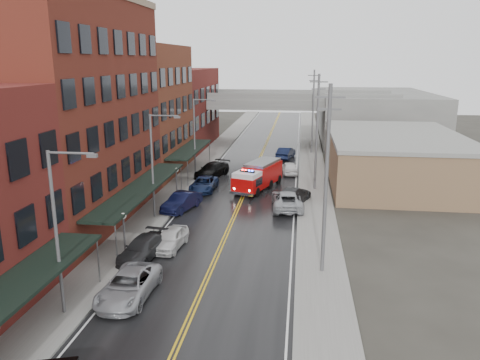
{
  "coord_description": "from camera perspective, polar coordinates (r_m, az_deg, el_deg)",
  "views": [
    {
      "loc": [
        5.55,
        -13.23,
        13.33
      ],
      "look_at": [
        0.35,
        26.56,
        3.0
      ],
      "focal_mm": 35.0,
      "sensor_mm": 36.0,
      "label": 1
    }
  ],
  "objects": [
    {
      "name": "street_lamp_0",
      "position": [
        25.75,
        -21.12,
        -5.01
      ],
      "size": [
        2.64,
        0.22,
        9.0
      ],
      "color": "#59595B",
      "rests_on": "ground"
    },
    {
      "name": "parked_car_left_7",
      "position": [
        54.85,
        -3.43,
        1.22
      ],
      "size": [
        3.99,
        6.08,
        1.64
      ],
      "primitive_type": "imported",
      "rotation": [
        0.0,
        0.0,
        -0.33
      ],
      "color": "black",
      "rests_on": "ground"
    },
    {
      "name": "parked_car_right_0",
      "position": [
        43.28,
        5.78,
        -2.43
      ],
      "size": [
        3.24,
        6.16,
        1.65
      ],
      "primitive_type": "imported",
      "rotation": [
        0.0,
        0.0,
        3.23
      ],
      "color": "#9DA0A5",
      "rests_on": "ground"
    },
    {
      "name": "sidewalk_left",
      "position": [
        47.0,
        -8.74,
        -2.12
      ],
      "size": [
        3.0,
        160.0,
        0.15
      ],
      "primitive_type": "cube",
      "color": "slate",
      "rests_on": "ground"
    },
    {
      "name": "parked_car_left_2",
      "position": [
        28.23,
        -13.42,
        -12.41
      ],
      "size": [
        2.66,
        5.57,
        1.53
      ],
      "primitive_type": "imported",
      "rotation": [
        0.0,
        0.0,
        -0.02
      ],
      "color": "#95979D",
      "rests_on": "ground"
    },
    {
      "name": "road",
      "position": [
        45.57,
        0.13,
        -2.56
      ],
      "size": [
        11.0,
        160.0,
        0.02
      ],
      "primitive_type": "cube",
      "color": "black",
      "rests_on": "ground"
    },
    {
      "name": "globe_lamp_2",
      "position": [
        46.18,
        -7.77,
        0.5
      ],
      "size": [
        0.44,
        0.44,
        3.12
      ],
      "color": "#59595B",
      "rests_on": "ground"
    },
    {
      "name": "brick_building_far",
      "position": [
        74.04,
        -7.42,
        8.63
      ],
      "size": [
        9.0,
        20.0,
        12.0
      ],
      "primitive_type": "cube",
      "color": "#5E1F18",
      "rests_on": "ground"
    },
    {
      "name": "parked_car_right_2",
      "position": [
        56.46,
        6.04,
        1.47
      ],
      "size": [
        2.31,
        4.56,
        1.49
      ],
      "primitive_type": "imported",
      "rotation": [
        0.0,
        0.0,
        3.27
      ],
      "color": "white",
      "rests_on": "ground"
    },
    {
      "name": "sidewalk_right",
      "position": [
        45.25,
        9.35,
        -2.8
      ],
      "size": [
        3.0,
        160.0,
        0.15
      ],
      "primitive_type": "cube",
      "color": "slate",
      "rests_on": "ground"
    },
    {
      "name": "curb_left",
      "position": [
        46.58,
        -6.79,
        -2.2
      ],
      "size": [
        0.3,
        160.0,
        0.15
      ],
      "primitive_type": "cube",
      "color": "gray",
      "rests_on": "ground"
    },
    {
      "name": "overpass",
      "position": [
        75.79,
        3.25,
        8.85
      ],
      "size": [
        40.0,
        10.0,
        7.5
      ],
      "color": "slate",
      "rests_on": "ground"
    },
    {
      "name": "parked_car_left_5",
      "position": [
        42.92,
        -7.12,
        -2.64
      ],
      "size": [
        3.03,
        5.18,
        1.61
      ],
      "primitive_type": "imported",
      "rotation": [
        0.0,
        0.0,
        -0.29
      ],
      "color": "black",
      "rests_on": "ground"
    },
    {
      "name": "street_lamp_2",
      "position": [
        55.19,
        -5.33,
        5.89
      ],
      "size": [
        2.64,
        0.22,
        9.0
      ],
      "color": "#59595B",
      "rests_on": "ground"
    },
    {
      "name": "right_far_block",
      "position": [
        84.67,
        16.0,
        7.56
      ],
      "size": [
        18.0,
        30.0,
        8.0
      ],
      "primitive_type": "cube",
      "color": "slate",
      "rests_on": "ground"
    },
    {
      "name": "parked_car_left_3",
      "position": [
        33.27,
        -11.76,
        -8.14
      ],
      "size": [
        2.71,
        5.25,
        1.45
      ],
      "primitive_type": "imported",
      "rotation": [
        0.0,
        0.0,
        -0.14
      ],
      "color": "#252528",
      "rests_on": "ground"
    },
    {
      "name": "tan_building",
      "position": [
        55.31,
        18.2,
        2.42
      ],
      "size": [
        14.0,
        22.0,
        5.0
      ],
      "primitive_type": "cube",
      "color": "#836046",
      "rests_on": "ground"
    },
    {
      "name": "globe_lamp_1",
      "position": [
        33.44,
        -14.0,
        -5.25
      ],
      "size": [
        0.44,
        0.44,
        3.12
      ],
      "color": "#59595B",
      "rests_on": "ground"
    },
    {
      "name": "awning_2",
      "position": [
        56.25,
        -6.1,
        3.76
      ],
      "size": [
        2.6,
        13.0,
        3.09
      ],
      "color": "black",
      "rests_on": "ground"
    },
    {
      "name": "utility_pole_2",
      "position": [
        68.61,
        8.88,
        8.39
      ],
      "size": [
        1.8,
        0.24,
        12.0
      ],
      "color": "#59595B",
      "rests_on": "ground"
    },
    {
      "name": "awning_0",
      "position": [
        23.95,
        -27.26,
        -12.87
      ],
      "size": [
        2.6,
        16.0,
        3.09
      ],
      "color": "black",
      "rests_on": "ground"
    },
    {
      "name": "utility_pole_1",
      "position": [
        48.76,
        9.36,
        5.96
      ],
      "size": [
        1.8,
        0.24,
        12.0
      ],
      "color": "#59595B",
      "rests_on": "ground"
    },
    {
      "name": "curb_right",
      "position": [
        45.21,
        7.26,
        -2.73
      ],
      "size": [
        0.3,
        160.0,
        0.15
      ],
      "primitive_type": "cube",
      "color": "gray",
      "rests_on": "ground"
    },
    {
      "name": "awning_1",
      "position": [
        39.87,
        -11.92,
        -0.91
      ],
      "size": [
        2.6,
        18.0,
        3.09
      ],
      "color": "black",
      "rests_on": "ground"
    },
    {
      "name": "brick_building_b",
      "position": [
        41.07,
        -20.1,
        7.52
      ],
      "size": [
        9.0,
        20.0,
        18.0
      ],
      "primitive_type": "cube",
      "color": "maroon",
      "rests_on": "ground"
    },
    {
      "name": "parked_car_left_6",
      "position": [
        49.12,
        -4.43,
        -0.49
      ],
      "size": [
        2.45,
        5.18,
        1.43
      ],
      "primitive_type": "imported",
      "rotation": [
        0.0,
        0.0,
        -0.02
      ],
      "color": "#111E42",
      "rests_on": "ground"
    },
    {
      "name": "brick_building_c",
      "position": [
        57.24,
        -11.95,
        8.28
      ],
      "size": [
        9.0,
        15.0,
        15.0
      ],
      "primitive_type": "cube",
      "color": "brown",
      "rests_on": "ground"
    },
    {
      "name": "parked_car_right_3",
      "position": [
        65.26,
        5.61,
        3.3
      ],
      "size": [
        2.68,
        5.16,
        1.62
      ],
      "primitive_type": "imported",
      "rotation": [
        0.0,
        0.0,
        2.94
      ],
      "color": "black",
      "rests_on": "ground"
    },
    {
      "name": "street_lamp_1",
      "position": [
        39.98,
        -10.34,
        2.45
      ],
      "size": [
        2.64,
        0.22,
        9.0
      ],
      "color": "#59595B",
      "rests_on": "ground"
    },
    {
      "name": "utility_pole_0",
      "position": [
        29.13,
        10.47,
        0.24
      ],
      "size": [
        1.8,
        0.24,
        12.0
      ],
      "color": "#59595B",
      "rests_on": "ground"
    },
    {
      "name": "parked_car_right_1",
      "position": [
        44.81,
        6.45,
        -1.88
      ],
      "size": [
        3.91,
        6.03,
        1.63
      ],
      "primitive_type": "imported",
      "rotation": [
        0.0,
        0.0,
        2.82
      ],
      "color": "#232325",
      "rests_on": "ground"
    },
    {
      "name": "fire_truck",
      "position": [
        49.28,
        2.19,
        0.58
      ],
      "size": [
        4.97,
        8.13,
        2.83
      ],
      "rotation": [
        0.0,
        0.0,
        -0.33
      ],
      "color": "#B10808",
      "rests_on": "ground"
    },
    {
      "name": "parked_car_left_4",
      "position": [
        34.61,
        -8.48,
        -7.06
      ],
      "size": [
        2.1,
        4.46,
        1.48
      ],
      "primitive_type": "imported",
      "rotation": [
        0.0,
        0.0,
        -0.08
      ],
      "color": "silver",
      "rests_on": "ground"
    }
  ]
}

